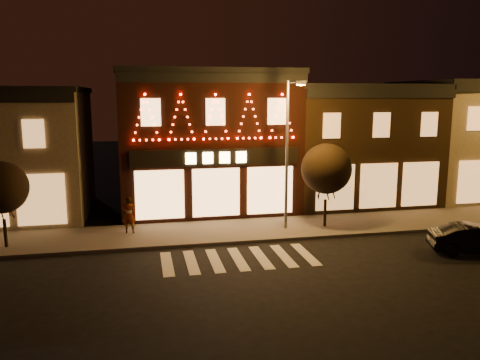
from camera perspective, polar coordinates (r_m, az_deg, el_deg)
name	(u,v)px	position (r m, az deg, el deg)	size (l,w,h in m)	color
ground	(262,297)	(16.96, 2.60, -13.78)	(120.00, 120.00, 0.00)	black
sidewalk_far	(261,229)	(24.70, 2.50, -5.88)	(44.00, 4.00, 0.15)	#47423D
building_pulp	(206,140)	(29.38, -4.13, 4.78)	(10.20, 8.34, 8.30)	black
building_right_a	(350,143)	(32.10, 12.98, 4.27)	(9.20, 8.28, 7.50)	#352312
building_right_b	(472,139)	(36.76, 25.88, 4.46)	(9.20, 8.28, 7.80)	brown
streetlamp_mid	(289,144)	(23.72, 5.82, 4.31)	(0.49, 1.70, 7.41)	#59595E
tree_left	(1,188)	(23.49, -26.55, -0.81)	(2.31, 2.31, 3.86)	black
tree_right	(326,169)	(24.75, 10.25, 1.33)	(2.58, 2.58, 4.31)	black
dark_sedan	(476,239)	(23.45, 26.31, -6.37)	(1.36, 3.91, 1.29)	black
pedestrian	(129,215)	(24.16, -13.08, -4.07)	(0.67, 0.44, 1.83)	gray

